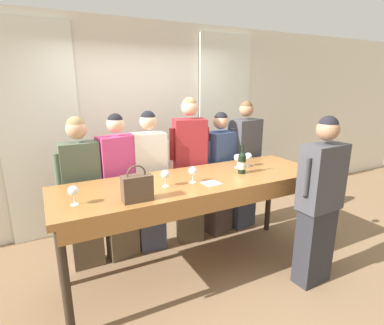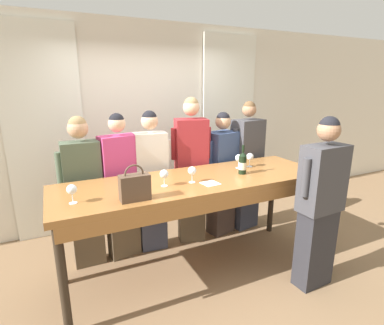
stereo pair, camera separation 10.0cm
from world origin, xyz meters
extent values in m
plane|color=#846647|center=(0.00, 0.00, 0.00)|extent=(18.00, 18.00, 0.00)
cube|color=silver|center=(0.00, 1.59, 1.40)|extent=(12.00, 0.06, 2.80)
cube|color=white|center=(-1.33, 1.53, 1.34)|extent=(0.92, 0.03, 2.69)
cube|color=white|center=(1.33, 1.53, 1.34)|extent=(0.92, 0.03, 2.69)
cube|color=#9E6633|center=(0.00, 0.00, 1.01)|extent=(2.78, 0.87, 0.06)
cube|color=#9E6633|center=(0.00, -0.42, 0.92)|extent=(2.66, 0.03, 0.12)
cylinder|color=#2D2319|center=(-1.31, -0.36, 0.49)|extent=(0.07, 0.07, 0.98)
cylinder|color=#2D2319|center=(1.31, -0.36, 0.49)|extent=(0.07, 0.07, 0.98)
cylinder|color=#2D2319|center=(-1.31, 0.36, 0.49)|extent=(0.07, 0.07, 0.98)
cylinder|color=#2D2319|center=(1.31, 0.36, 0.49)|extent=(0.07, 0.07, 0.98)
cylinder|color=black|center=(0.53, -0.05, 1.14)|extent=(0.08, 0.08, 0.20)
cone|color=black|center=(0.53, -0.05, 1.26)|extent=(0.08, 0.08, 0.04)
cylinder|color=black|center=(0.53, -0.05, 1.32)|extent=(0.03, 0.03, 0.07)
cylinder|color=beige|center=(0.53, -0.05, 1.13)|extent=(0.08, 0.08, 0.08)
cube|color=brown|center=(-0.70, -0.29, 1.15)|extent=(0.25, 0.12, 0.22)
torus|color=brown|center=(-0.70, -0.29, 1.27)|extent=(0.16, 0.01, 0.16)
cylinder|color=white|center=(0.76, 0.14, 1.05)|extent=(0.07, 0.07, 0.00)
cylinder|color=white|center=(0.76, 0.14, 1.09)|extent=(0.01, 0.01, 0.08)
sphere|color=white|center=(0.76, 0.14, 1.16)|extent=(0.08, 0.08, 0.08)
cylinder|color=white|center=(1.32, -0.16, 1.05)|extent=(0.07, 0.07, 0.00)
cylinder|color=white|center=(1.32, -0.16, 1.09)|extent=(0.01, 0.01, 0.08)
sphere|color=white|center=(1.32, -0.16, 1.16)|extent=(0.08, 0.08, 0.08)
sphere|color=maroon|center=(1.32, -0.16, 1.15)|extent=(0.05, 0.05, 0.05)
cylinder|color=white|center=(-0.08, -0.08, 1.05)|extent=(0.07, 0.07, 0.00)
cylinder|color=white|center=(-0.08, -0.08, 1.09)|extent=(0.01, 0.01, 0.08)
sphere|color=white|center=(-0.08, -0.08, 1.16)|extent=(0.08, 0.08, 0.08)
cylinder|color=white|center=(-0.36, -0.07, 1.05)|extent=(0.07, 0.07, 0.00)
cylinder|color=white|center=(-0.36, -0.07, 1.09)|extent=(0.01, 0.01, 0.08)
sphere|color=white|center=(-0.36, -0.07, 1.16)|extent=(0.08, 0.08, 0.08)
cylinder|color=white|center=(0.61, 0.15, 1.05)|extent=(0.07, 0.07, 0.00)
cylinder|color=white|center=(0.61, 0.15, 1.09)|extent=(0.01, 0.01, 0.08)
sphere|color=white|center=(0.61, 0.15, 1.16)|extent=(0.08, 0.08, 0.08)
cylinder|color=white|center=(-1.17, -0.14, 1.05)|extent=(0.07, 0.07, 0.00)
cylinder|color=white|center=(-1.17, -0.14, 1.09)|extent=(0.01, 0.01, 0.08)
sphere|color=white|center=(-1.17, -0.14, 1.16)|extent=(0.08, 0.08, 0.08)
cube|color=white|center=(0.06, -0.19, 1.05)|extent=(0.17, 0.17, 0.00)
cube|color=brown|center=(-1.02, 0.63, 0.39)|extent=(0.33, 0.19, 0.78)
cube|color=#4C5B47|center=(-1.02, 0.63, 1.09)|extent=(0.38, 0.22, 0.62)
sphere|color=tan|center=(-1.02, 0.63, 1.54)|extent=(0.21, 0.21, 0.21)
sphere|color=#93754C|center=(-1.02, 0.63, 1.57)|extent=(0.18, 0.18, 0.18)
cylinder|color=#4C5B47|center=(-0.81, 0.64, 1.14)|extent=(0.07, 0.07, 0.34)
cylinder|color=#4C5B47|center=(-1.23, 0.63, 1.14)|extent=(0.07, 0.07, 0.34)
cube|color=brown|center=(-0.63, 0.63, 0.40)|extent=(0.37, 0.23, 0.80)
cube|color=#C63D7A|center=(-0.63, 0.63, 1.12)|extent=(0.44, 0.28, 0.63)
sphere|color=#DBAD89|center=(-0.63, 0.63, 1.56)|extent=(0.18, 0.18, 0.18)
sphere|color=black|center=(-0.63, 0.63, 1.59)|extent=(0.16, 0.16, 0.16)
cylinder|color=#C63D7A|center=(-0.41, 0.67, 1.16)|extent=(0.08, 0.08, 0.35)
cylinder|color=#C63D7A|center=(-0.85, 0.60, 1.16)|extent=(0.08, 0.08, 0.35)
cube|color=#383D51|center=(-0.26, 0.63, 0.40)|extent=(0.32, 0.20, 0.80)
cube|color=silver|center=(-0.26, 0.63, 1.12)|extent=(0.38, 0.24, 0.64)
sphere|color=#DBAD89|center=(-0.26, 0.63, 1.57)|extent=(0.19, 0.19, 0.19)
sphere|color=black|center=(-0.26, 0.63, 1.60)|extent=(0.17, 0.17, 0.17)
cylinder|color=silver|center=(-0.06, 0.62, 1.17)|extent=(0.08, 0.08, 0.35)
cylinder|color=silver|center=(-0.47, 0.65, 1.17)|extent=(0.08, 0.08, 0.35)
cube|color=brown|center=(0.25, 0.63, 0.44)|extent=(0.37, 0.30, 0.87)
cube|color=maroon|center=(0.25, 0.63, 1.22)|extent=(0.43, 0.35, 0.69)
sphere|color=#DBAD89|center=(0.25, 0.63, 1.70)|extent=(0.20, 0.20, 0.20)
sphere|color=#93754C|center=(0.25, 0.63, 1.74)|extent=(0.17, 0.17, 0.17)
cylinder|color=maroon|center=(0.45, 0.59, 1.27)|extent=(0.08, 0.08, 0.38)
cylinder|color=maroon|center=(0.04, 0.68, 1.27)|extent=(0.08, 0.08, 0.38)
cube|color=#473833|center=(0.69, 0.63, 0.39)|extent=(0.37, 0.29, 0.77)
cube|color=#334775|center=(0.69, 0.63, 1.08)|extent=(0.44, 0.35, 0.61)
sphere|color=tan|center=(0.69, 0.63, 1.51)|extent=(0.20, 0.20, 0.20)
sphere|color=black|center=(0.69, 0.63, 1.55)|extent=(0.17, 0.17, 0.17)
cylinder|color=#334775|center=(0.90, 0.68, 1.12)|extent=(0.08, 0.08, 0.34)
cylinder|color=#334775|center=(0.48, 0.59, 1.12)|extent=(0.08, 0.08, 0.34)
cube|color=#383D51|center=(1.08, 0.63, 0.42)|extent=(0.37, 0.27, 0.85)
cube|color=#3D3D42|center=(1.08, 0.63, 1.18)|extent=(0.44, 0.32, 0.67)
sphere|color=#9E7051|center=(1.08, 0.63, 1.64)|extent=(0.18, 0.18, 0.18)
sphere|color=brown|center=(1.08, 0.63, 1.67)|extent=(0.16, 0.16, 0.16)
cylinder|color=#3D3D42|center=(1.30, 0.67, 1.23)|extent=(0.08, 0.08, 0.37)
cylinder|color=#3D3D42|center=(0.86, 0.60, 1.23)|extent=(0.08, 0.08, 0.37)
cube|color=#28282D|center=(0.97, -0.71, 0.40)|extent=(0.38, 0.22, 0.80)
cube|color=#3D3D42|center=(0.97, -0.71, 1.12)|extent=(0.44, 0.25, 0.64)
sphere|color=#9E7051|center=(0.97, -0.71, 1.57)|extent=(0.20, 0.20, 0.20)
sphere|color=black|center=(0.97, -0.71, 1.61)|extent=(0.18, 0.18, 0.18)
cylinder|color=#3D3D42|center=(0.73, -0.73, 1.17)|extent=(0.07, 0.07, 0.35)
cylinder|color=#3D3D42|center=(1.20, -0.70, 1.17)|extent=(0.07, 0.07, 0.35)
camera|label=1|loc=(-1.36, -2.53, 1.99)|focal=28.00mm
camera|label=2|loc=(-1.27, -2.58, 1.99)|focal=28.00mm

